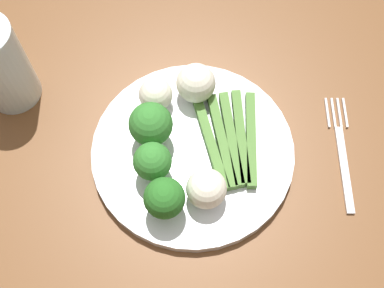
{
  "coord_description": "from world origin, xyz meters",
  "views": [
    {
      "loc": [
        -0.08,
        -0.25,
        1.31
      ],
      "look_at": [
        -0.02,
        0.0,
        0.76
      ],
      "focal_mm": 44.73,
      "sensor_mm": 36.0,
      "label": 1
    }
  ],
  "objects": [
    {
      "name": "ground_plane",
      "position": [
        0.0,
        0.0,
        -0.01
      ],
      "size": [
        6.0,
        6.0,
        0.02
      ],
      "primitive_type": "cube",
      "color": "#B7A88E"
    },
    {
      "name": "dining_table",
      "position": [
        0.0,
        0.0,
        0.63
      ],
      "size": [
        1.17,
        0.81,
        0.74
      ],
      "color": "brown",
      "rests_on": "ground_plane"
    },
    {
      "name": "plate",
      "position": [
        -0.02,
        0.0,
        0.75
      ],
      "size": [
        0.26,
        0.26,
        0.01
      ],
      "primitive_type": "cylinder",
      "color": "white",
      "rests_on": "dining_table"
    },
    {
      "name": "asparagus_bundle",
      "position": [
        0.03,
        -0.0,
        0.77
      ],
      "size": [
        0.08,
        0.14,
        0.01
      ],
      "rotation": [
        0.0,
        0.0,
        1.46
      ],
      "color": "#47752D",
      "rests_on": "plate"
    },
    {
      "name": "broccoli_front_left",
      "position": [
        -0.07,
        0.03,
        0.8
      ],
      "size": [
        0.05,
        0.05,
        0.07
      ],
      "color": "#609E3D",
      "rests_on": "plate"
    },
    {
      "name": "broccoli_back",
      "position": [
        -0.07,
        -0.07,
        0.79
      ],
      "size": [
        0.05,
        0.05,
        0.06
      ],
      "color": "#568E33",
      "rests_on": "plate"
    },
    {
      "name": "broccoli_back_right",
      "position": [
        -0.08,
        -0.02,
        0.79
      ],
      "size": [
        0.05,
        0.05,
        0.06
      ],
      "color": "#609E3D",
      "rests_on": "plate"
    },
    {
      "name": "cauliflower_front",
      "position": [
        -0.02,
        -0.07,
        0.78
      ],
      "size": [
        0.05,
        0.05,
        0.05
      ],
      "primitive_type": "sphere",
      "color": "white",
      "rests_on": "plate"
    },
    {
      "name": "cauliflower_edge",
      "position": [
        -0.05,
        0.08,
        0.78
      ],
      "size": [
        0.04,
        0.04,
        0.04
      ],
      "primitive_type": "sphere",
      "color": "silver",
      "rests_on": "plate"
    },
    {
      "name": "cauliflower_outer_edge",
      "position": [
        -0.0,
        0.08,
        0.79
      ],
      "size": [
        0.05,
        0.05,
        0.05
      ],
      "primitive_type": "sphere",
      "color": "white",
      "rests_on": "plate"
    },
    {
      "name": "fork",
      "position": [
        0.17,
        -0.04,
        0.75
      ],
      "size": [
        0.06,
        0.16,
        0.0
      ],
      "rotation": [
        0.0,
        0.0,
        1.33
      ],
      "color": "silver",
      "rests_on": "dining_table"
    }
  ]
}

